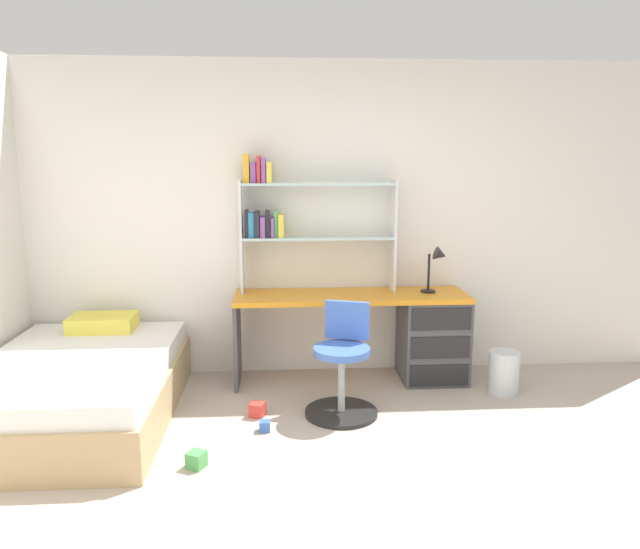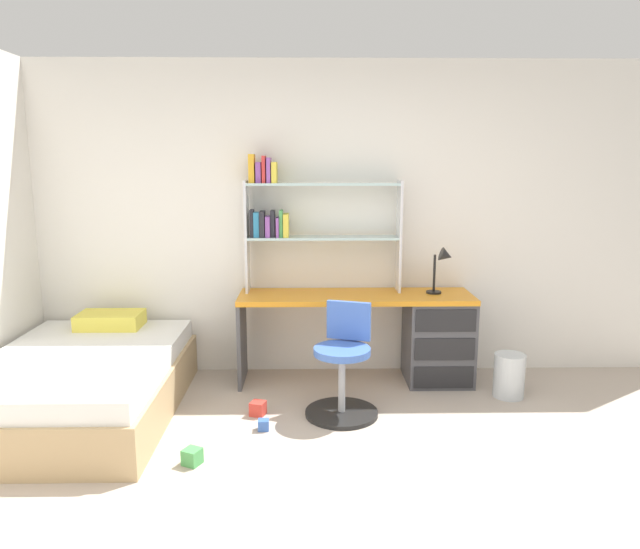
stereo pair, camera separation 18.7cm
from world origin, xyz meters
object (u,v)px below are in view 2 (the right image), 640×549
bookshelf_hutch (299,214)px  toy_block_green_1 (192,457)px  toy_block_blue_2 (263,425)px  desk (416,333)px  bed_platform (83,384)px  toy_block_red_0 (258,408)px  desk_lamp (443,263)px  waste_bin (509,375)px  swivel_chair (343,372)px

bookshelf_hutch → toy_block_green_1: (-0.62, -1.50, -1.32)m
toy_block_blue_2 → toy_block_green_1: bearing=-130.6°
desk → bed_platform: 2.56m
bookshelf_hutch → toy_block_red_0: (-0.29, -0.81, -1.32)m
desk_lamp → waste_bin: (0.46, -0.35, -0.81)m
desk_lamp → toy_block_green_1: size_ratio=3.95×
toy_block_red_0 → toy_block_blue_2: 0.25m
waste_bin → swivel_chair: bearing=-167.4°
waste_bin → bed_platform: bearing=-174.8°
waste_bin → desk_lamp: bearing=142.5°
desk → bed_platform: desk is taller
bed_platform → toy_block_blue_2: bed_platform is taller
desk_lamp → desk: bearing=179.1°
toy_block_red_0 → toy_block_blue_2: (0.06, -0.24, -0.01)m
toy_block_green_1 → toy_block_blue_2: (0.39, 0.46, -0.01)m
desk_lamp → toy_block_blue_2: 1.90m
bookshelf_hutch → bed_platform: size_ratio=0.69×
toy_block_blue_2 → desk_lamp: bearing=33.2°
desk → swivel_chair: 0.91m
bed_platform → waste_bin: (3.13, 0.28, -0.06)m
desk → swivel_chair: swivel_chair is taller
swivel_chair → waste_bin: bearing=12.6°
swivel_chair → desk_lamp: bearing=37.7°
bed_platform → toy_block_blue_2: 1.34m
desk → swivel_chair: (-0.63, -0.64, -0.09)m
bed_platform → bookshelf_hutch: bearing=27.1°
waste_bin → toy_block_blue_2: waste_bin is taller
desk_lamp → toy_block_green_1: bearing=-142.5°
toy_block_green_1 → waste_bin: bearing=24.3°
waste_bin → toy_block_blue_2: 1.92m
desk → bookshelf_hutch: 1.36m
waste_bin → toy_block_blue_2: size_ratio=4.69×
bookshelf_hutch → bed_platform: bookshelf_hutch is taller
toy_block_blue_2 → bed_platform: bearing=168.4°
swivel_chair → desk: bearing=45.7°
waste_bin → toy_block_green_1: size_ratio=3.47×
toy_block_green_1 → bed_platform: bearing=141.4°
desk_lamp → swivel_chair: (-0.83, -0.64, -0.67)m
desk → desk_lamp: desk_lamp is taller
toy_block_green_1 → toy_block_blue_2: size_ratio=1.35×
bed_platform → toy_block_green_1: (0.90, -0.72, -0.18)m
desk → waste_bin: (0.66, -0.36, -0.24)m
desk → desk_lamp: size_ratio=4.90×
swivel_chair → toy_block_blue_2: (-0.55, -0.26, -0.28)m
bookshelf_hutch → desk_lamp: 1.22m
desk → toy_block_green_1: bearing=-139.1°
swivel_chair → toy_block_blue_2: size_ratio=11.00×
swivel_chair → toy_block_green_1: 1.21m
desk → toy_block_red_0: size_ratio=19.04×
bookshelf_hutch → waste_bin: bearing=-17.2°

